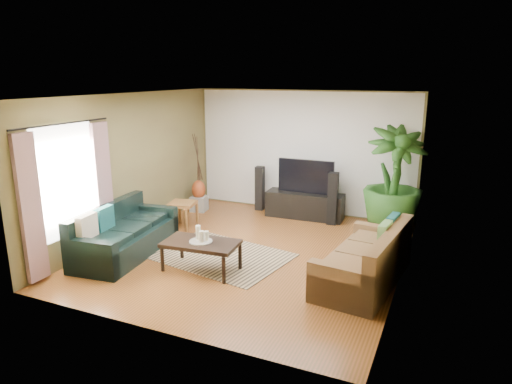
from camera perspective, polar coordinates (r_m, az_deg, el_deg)
The scene contains 28 objects.
floor at distance 8.06m, azimuth -0.58°, elevation -7.58°, with size 5.50×5.50×0.00m, color brown.
ceiling at distance 7.47m, azimuth -0.63°, elevation 11.98°, with size 5.50×5.50×0.00m, color white.
wall_back at distance 10.17m, azimuth 5.84°, elevation 4.96°, with size 5.00×5.00×0.00m, color olive.
wall_front at distance 5.36m, azimuth -12.88°, elevation -4.18°, with size 5.00×5.00×0.00m, color olive.
wall_left at distance 8.96m, azimuth -15.35°, elevation 3.19°, with size 5.50×5.50×0.00m, color olive.
wall_right at distance 7.02m, azimuth 18.31°, elevation -0.09°, with size 5.50×5.50×0.00m, color olive.
backwall_panel at distance 10.16m, azimuth 5.82°, elevation 4.95°, with size 4.90×4.90×0.00m, color white.
window_pane at distance 7.79m, azimuth -22.63°, elevation 1.30°, with size 1.80×1.80×0.00m, color white.
curtain_near at distance 7.33m, azimuth -26.36°, elevation -1.91°, with size 0.08×0.35×2.20m, color gray.
curtain_far at distance 8.33m, azimuth -18.54°, elevation 0.70°, with size 0.08×0.35×2.20m, color gray.
curtain_rod at distance 7.61m, azimuth -23.03°, elevation 7.87°, with size 0.03×0.03×1.90m, color black.
sofa_left at distance 8.17m, azimuth -15.97°, elevation -4.66°, with size 2.13×0.91×0.85m, color black.
sofa_right at distance 7.02m, azimuth 13.34°, elevation -7.70°, with size 2.07×0.93×0.85m, color brown.
area_rug at distance 7.94m, azimuth -4.54°, elevation -7.91°, with size 2.26×1.60×0.01m, color tan.
coffee_table at distance 7.34m, azimuth -6.86°, elevation -7.94°, with size 1.17×0.64×0.48m, color black.
candle_tray at distance 7.25m, azimuth -6.92°, elevation -6.13°, with size 0.36×0.36×0.02m, color gray.
candle_tall at distance 7.26m, azimuth -7.24°, elevation -5.05°, with size 0.07×0.07×0.23m, color #F3EBCD.
candle_mid at distance 7.16m, azimuth -6.83°, elevation -5.54°, with size 0.07×0.07×0.18m, color beige.
candle_short at distance 7.23m, azimuth -6.22°, elevation -5.45°, with size 0.07×0.07×0.15m, color beige.
tv_stand at distance 9.93m, azimuth 6.11°, elevation -1.64°, with size 1.66×0.50×0.55m, color black.
television at distance 9.79m, azimuth 6.25°, elevation 1.96°, with size 1.22×0.07×0.72m, color black.
speaker_left at distance 10.40m, azimuth 0.48°, elevation 0.48°, with size 0.18×0.20×1.01m, color black.
speaker_right at distance 9.52m, azimuth 9.58°, elevation -0.82°, with size 0.20×0.22×1.09m, color black.
potted_plant at distance 9.27m, azimuth 16.84°, elevation 1.48°, with size 1.16×1.16×2.08m, color #23501A.
plant_pot at distance 9.50m, azimuth 16.44°, elevation -3.74°, with size 0.38×0.38×0.30m, color black.
pedestal at distance 10.46m, azimuth -7.13°, elevation -1.44°, with size 0.34×0.34×0.34m, color #999996.
vase at distance 10.38m, azimuth -7.19°, elevation 0.28°, with size 0.31×0.31×0.43m, color #953C1B.
side_table at distance 9.36m, azimuth -9.15°, elevation -2.83°, with size 0.50×0.50×0.53m, color brown.
Camera 1 is at (3.09, -6.79, 3.04)m, focal length 32.00 mm.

